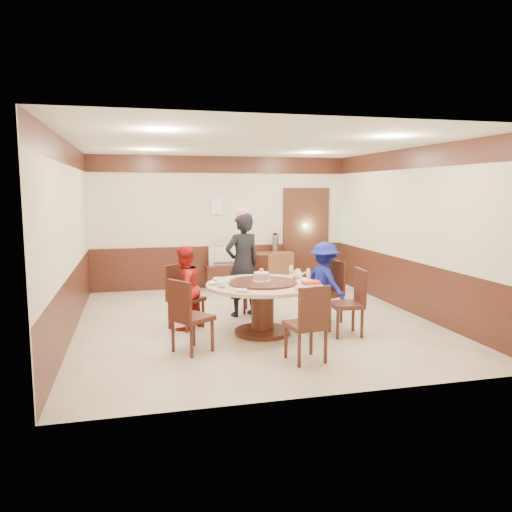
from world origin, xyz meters
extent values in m
plane|color=beige|center=(0.00, 0.00, 0.00)|extent=(6.00, 6.00, 0.00)
plane|color=silver|center=(0.00, 0.00, 2.80)|extent=(6.00, 6.00, 0.00)
cube|color=beige|center=(0.00, 3.00, 1.40)|extent=(5.50, 0.04, 2.80)
cube|color=beige|center=(0.00, -3.00, 1.40)|extent=(5.50, 0.04, 2.80)
cube|color=beige|center=(-2.75, 0.00, 1.40)|extent=(0.04, 6.00, 2.80)
cube|color=beige|center=(2.75, 0.00, 1.40)|extent=(0.04, 6.00, 2.80)
cube|color=#401C14|center=(0.00, 0.00, 0.45)|extent=(5.50, 6.00, 0.90)
cube|color=#401C14|center=(0.00, 0.00, 2.62)|extent=(5.50, 6.00, 0.35)
cube|color=#401C14|center=(1.90, 2.95, 1.05)|extent=(1.05, 0.08, 2.18)
cube|color=#89D492|center=(1.90, 2.97, 1.05)|extent=(0.88, 0.02, 2.05)
cylinder|color=#401C14|center=(-0.05, -0.68, 0.03)|extent=(0.82, 0.82, 0.06)
cylinder|color=#401C14|center=(-0.05, -0.68, 0.35)|extent=(0.33, 0.33, 0.65)
cylinder|color=beige|center=(-0.05, -0.68, 0.72)|extent=(1.64, 1.64, 0.05)
cylinder|color=#401C14|center=(-0.05, -0.68, 0.77)|extent=(1.00, 1.00, 0.03)
cube|color=#401C14|center=(1.10, -0.27, 0.45)|extent=(0.56, 0.56, 0.06)
cube|color=#401C14|center=(1.29, -0.20, 0.72)|extent=(0.18, 0.41, 0.50)
cube|color=#401C14|center=(1.10, -0.27, 0.21)|extent=(0.36, 0.36, 0.42)
cube|color=#401C14|center=(0.17, 0.61, 0.45)|extent=(0.55, 0.55, 0.06)
cube|color=#401C14|center=(0.23, 0.81, 0.72)|extent=(0.41, 0.17, 0.50)
cube|color=#401C14|center=(0.17, 0.61, 0.21)|extent=(0.36, 0.36, 0.42)
cube|color=#401C14|center=(-1.10, -0.12, 0.45)|extent=(0.62, 0.62, 0.06)
cube|color=#401C14|center=(-1.24, 0.04, 0.72)|extent=(0.35, 0.30, 0.50)
cube|color=#401C14|center=(-1.10, -0.12, 0.21)|extent=(0.36, 0.36, 0.42)
cube|color=#401C14|center=(-1.14, -1.26, 0.45)|extent=(0.61, 0.61, 0.06)
cube|color=#401C14|center=(-1.31, -1.38, 0.72)|extent=(0.27, 0.37, 0.50)
cube|color=#401C14|center=(-1.14, -1.26, 0.21)|extent=(0.36, 0.36, 0.42)
cube|color=#401C14|center=(0.17, -1.94, 0.45)|extent=(0.50, 0.50, 0.06)
cube|color=#401C14|center=(0.21, -2.15, 0.72)|extent=(0.42, 0.10, 0.50)
cube|color=#401C14|center=(0.17, -1.94, 0.21)|extent=(0.36, 0.36, 0.42)
cube|color=#401C14|center=(1.11, -1.04, 0.45)|extent=(0.47, 0.47, 0.06)
cube|color=#401C14|center=(1.32, -1.06, 0.72)|extent=(0.07, 0.42, 0.50)
cube|color=#401C14|center=(1.11, -1.04, 0.21)|extent=(0.36, 0.36, 0.42)
imported|color=black|center=(-0.10, 0.43, 0.86)|extent=(0.73, 0.59, 1.73)
imported|color=#B11A17|center=(-1.13, -0.15, 0.63)|extent=(0.78, 0.77, 1.27)
imported|color=navy|center=(1.09, -0.25, 0.64)|extent=(0.72, 0.94, 1.28)
cylinder|color=white|center=(-0.05, -0.64, 0.79)|extent=(0.27, 0.27, 0.01)
cylinder|color=tan|center=(-0.05, -0.64, 0.84)|extent=(0.22, 0.22, 0.10)
cylinder|color=white|center=(-0.05, -0.64, 0.90)|extent=(0.22, 0.22, 0.01)
sphere|color=#EC6F80|center=(-0.05, -0.64, 0.94)|extent=(0.06, 0.06, 0.06)
ellipsoid|color=white|center=(-0.68, -0.84, 0.81)|extent=(0.17, 0.15, 0.13)
ellipsoid|color=white|center=(0.58, -0.42, 0.81)|extent=(0.17, 0.15, 0.13)
imported|color=white|center=(-0.63, -0.31, 0.77)|extent=(0.17, 0.17, 0.04)
imported|color=white|center=(0.33, -1.26, 0.77)|extent=(0.15, 0.15, 0.05)
imported|color=white|center=(-0.47, -1.20, 0.77)|extent=(0.15, 0.15, 0.04)
imported|color=white|center=(0.57, -0.84, 0.77)|extent=(0.12, 0.12, 0.04)
imported|color=white|center=(-0.76, -0.60, 0.77)|extent=(0.14, 0.14, 0.03)
cylinder|color=white|center=(-0.30, -1.33, 0.76)|extent=(0.18, 0.18, 0.01)
cylinder|color=white|center=(0.40, -0.18, 0.76)|extent=(0.18, 0.18, 0.01)
cube|color=white|center=(0.58, -1.00, 0.76)|extent=(0.30, 0.20, 0.02)
cube|color=red|center=(0.58, -1.00, 0.79)|extent=(0.24, 0.15, 0.04)
cylinder|color=white|center=(0.42, -0.74, 0.83)|extent=(0.06, 0.06, 0.16)
cylinder|color=white|center=(0.68, -0.60, 0.83)|extent=(0.06, 0.06, 0.16)
cylinder|color=white|center=(0.53, -0.24, 0.83)|extent=(0.06, 0.06, 0.16)
cube|color=#401C14|center=(0.04, 2.75, 0.25)|extent=(0.85, 0.45, 0.50)
imported|color=gray|center=(0.04, 2.75, 0.70)|extent=(0.71, 0.11, 0.41)
cube|color=brown|center=(1.11, 2.78, 0.38)|extent=(0.80, 0.40, 0.75)
cylinder|color=silver|center=(1.14, 2.78, 0.94)|extent=(0.15, 0.15, 0.38)
cube|color=white|center=(-0.10, 2.96, 1.75)|extent=(0.25, 0.00, 0.35)
cube|color=white|center=(0.55, 2.96, 1.45)|extent=(0.30, 0.00, 0.22)
camera|label=1|loc=(-1.84, -7.57, 2.10)|focal=35.00mm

